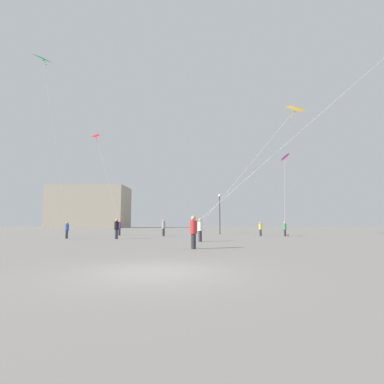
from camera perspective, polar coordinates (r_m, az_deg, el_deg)
ground_plane at (r=8.79m, az=-7.50°, el=-15.39°), size 300.00×300.00×0.00m
person_in_green at (r=33.36m, az=17.88°, el=-6.86°), size 0.35×0.35×1.59m
person_in_blue at (r=29.77m, az=-23.51°, el=-6.76°), size 0.35×0.35×1.59m
person_in_black at (r=27.37m, az=-14.69°, el=-6.84°), size 0.41×0.41×1.86m
person_in_red at (r=16.18m, az=0.29°, el=-7.65°), size 0.40×0.40×1.84m
person_in_purple at (r=35.19m, az=-14.16°, el=-6.76°), size 0.39×0.39×1.77m
person_in_white at (r=22.60m, az=1.62°, el=-7.29°), size 0.39×0.39×1.81m
person_in_yellow at (r=33.48m, az=13.38°, el=-6.99°), size 0.34×0.34×1.58m
person_in_grey at (r=32.59m, az=-5.65°, el=-6.91°), size 0.40×0.40×1.83m
kite_magenta_diamond at (r=39.81m, az=17.88°, el=6.68°), size 2.52×6.10×9.34m
kite_crimson_delta at (r=38.87m, az=-18.37°, el=9.99°), size 4.25×1.59×11.42m
kite_amber_delta at (r=25.17m, az=19.64°, el=14.99°), size 8.55×1.34×9.58m
kite_emerald_delta at (r=30.26m, az=-27.36°, el=21.82°), size 1.68×4.68×14.65m
building_left_hall at (r=101.81m, az=-19.54°, el=-2.84°), size 24.71×14.10×13.61m
lamppost_east at (r=38.16m, az=5.50°, el=-3.05°), size 0.36×0.36×5.27m
handbag_beside_flyer at (r=33.57m, az=18.46°, el=-8.12°), size 0.26×0.35×0.24m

